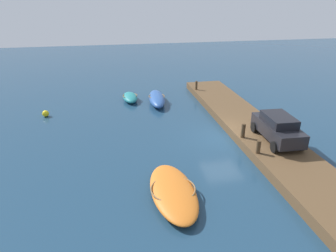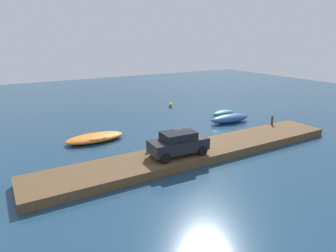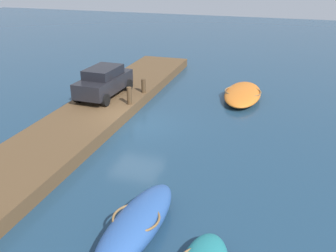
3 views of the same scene
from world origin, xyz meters
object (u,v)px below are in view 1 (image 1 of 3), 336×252
object	(u,v)px
parked_car	(278,128)
dinghy_teal	(130,97)
motorboat_orange	(173,191)
rowboat_blue	(157,99)
mooring_post_mid_east	(196,85)
marker_buoy	(46,114)
mooring_post_west	(258,147)
mooring_post_mid_west	(243,131)

from	to	relation	value
parked_car	dinghy_teal	bearing A→B (deg)	39.07
motorboat_orange	dinghy_teal	bearing A→B (deg)	2.37
dinghy_teal	parked_car	size ratio (longest dim) A/B	0.70
rowboat_blue	mooring_post_mid_east	size ratio (longest dim) A/B	5.53
marker_buoy	mooring_post_west	bearing A→B (deg)	-126.41
mooring_post_mid_east	dinghy_teal	bearing A→B (deg)	93.35
marker_buoy	dinghy_teal	bearing A→B (deg)	-69.58
rowboat_blue	mooring_post_west	xyz separation A→B (m)	(-10.93, -3.95, 0.53)
mooring_post_mid_west	parked_car	bearing A→B (deg)	-113.29
motorboat_orange	marker_buoy	xyz separation A→B (m)	(11.71, 7.58, -0.05)
mooring_post_mid_east	marker_buoy	distance (m)	13.21
marker_buoy	motorboat_orange	bearing A→B (deg)	-147.09
rowboat_blue	marker_buoy	distance (m)	9.04
rowboat_blue	dinghy_teal	world-z (taller)	rowboat_blue
motorboat_orange	mooring_post_mid_west	distance (m)	6.83
rowboat_blue	mooring_post_mid_east	distance (m)	4.23
motorboat_orange	mooring_post_mid_west	bearing A→B (deg)	-52.31
mooring_post_mid_east	marker_buoy	world-z (taller)	mooring_post_mid_east
motorboat_orange	mooring_post_west	bearing A→B (deg)	-68.37
rowboat_blue	parked_car	size ratio (longest dim) A/B	1.11
mooring_post_mid_east	mooring_post_mid_west	bearing A→B (deg)	180.00
parked_car	marker_buoy	world-z (taller)	parked_car
motorboat_orange	marker_buoy	world-z (taller)	motorboat_orange
rowboat_blue	mooring_post_west	world-z (taller)	mooring_post_west
rowboat_blue	motorboat_orange	distance (m)	13.22
mooring_post_mid_west	mooring_post_west	bearing A→B (deg)	180.00
mooring_post_west	dinghy_teal	bearing A→B (deg)	27.19
rowboat_blue	marker_buoy	bearing A→B (deg)	103.52
motorboat_orange	mooring_post_mid_west	size ratio (longest dim) A/B	5.20
dinghy_teal	marker_buoy	distance (m)	7.16
rowboat_blue	dinghy_teal	distance (m)	2.46
mooring_post_mid_east	parked_car	xyz separation A→B (m)	(-11.09, -1.80, 0.44)
mooring_post_mid_west	marker_buoy	bearing A→B (deg)	59.92
mooring_post_mid_east	parked_car	bearing A→B (deg)	-170.76
rowboat_blue	parked_car	bearing A→B (deg)	-144.87
dinghy_teal	motorboat_orange	world-z (taller)	dinghy_teal
rowboat_blue	mooring_post_mid_east	bearing A→B (deg)	-65.79
rowboat_blue	mooring_post_mid_west	world-z (taller)	mooring_post_mid_west
mooring_post_mid_east	marker_buoy	size ratio (longest dim) A/B	1.62
dinghy_teal	parked_car	xyz separation A→B (m)	(-10.73, -7.97, 1.08)
dinghy_teal	mooring_post_mid_west	xyz separation A→B (m)	(-9.95, -6.16, 0.69)
mooring_post_mid_west	marker_buoy	world-z (taller)	mooring_post_mid_west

